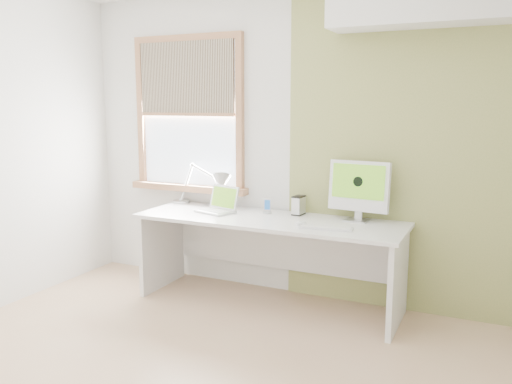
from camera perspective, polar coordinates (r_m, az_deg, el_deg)
The scene contains 11 objects.
room at distance 2.95m, azimuth -8.68°, elevation 2.65°, with size 4.04×3.54×2.64m.
accent_wall at distance 4.24m, azimuth 16.48°, elevation 4.46°, with size 2.00×0.02×2.60m, color #86974E.
window at distance 4.91m, azimuth -7.38°, elevation 8.29°, with size 1.20×0.14×1.42m.
desk at distance 4.37m, azimuth 1.68°, elevation -5.20°, with size 2.20×0.70×0.73m.
desk_lamp at distance 4.71m, azimuth -4.66°, elevation 0.78°, with size 0.67×0.28×0.38m.
laptop at distance 4.53m, azimuth -4.03°, elevation -1.46°, with size 0.37×0.33×0.22m.
phone_dock at distance 4.44m, azimuth 1.24°, elevation -1.88°, with size 0.09×0.09×0.13m.
external_drive at distance 4.40m, azimuth 4.65°, elevation -1.45°, with size 0.09×0.13×0.16m.
imac at distance 4.21m, azimuth 11.11°, elevation 0.49°, with size 0.49×0.18×0.48m.
keyboard at distance 3.94m, azimuth 7.59°, elevation -3.86°, with size 0.41×0.16×0.02m.
mouse at distance 4.04m, azimuth 4.93°, elevation -3.39°, with size 0.06×0.10×0.03m, color white.
Camera 1 is at (1.63, -2.44, 1.65)m, focal length 36.89 mm.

